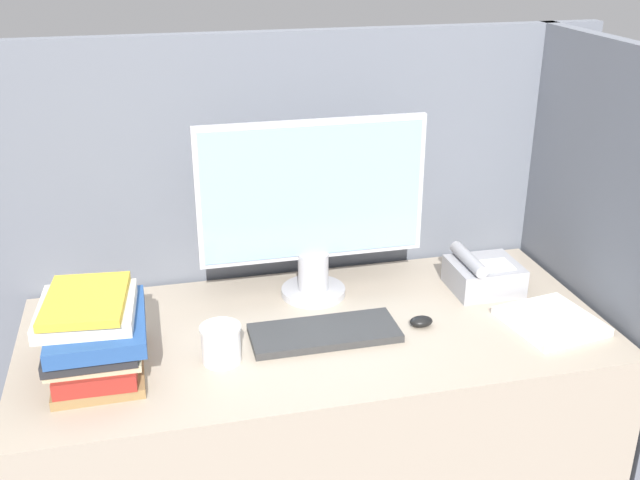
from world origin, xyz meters
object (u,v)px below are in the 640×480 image
object	(u,v)px
coffee_cup	(221,344)
desk_telephone	(483,275)
mouse	(421,321)
book_stack	(94,335)
monitor	(313,210)
keyboard	(324,333)

from	to	relation	value
coffee_cup	desk_telephone	world-z (taller)	desk_telephone
mouse	book_stack	xyz separation A→B (m)	(-0.81, -0.02, 0.08)
mouse	coffee_cup	xyz separation A→B (m)	(-0.52, -0.05, 0.03)
mouse	monitor	bearing A→B (deg)	133.75
monitor	coffee_cup	distance (m)	0.46
monitor	coffee_cup	xyz separation A→B (m)	(-0.29, -0.29, -0.21)
keyboard	monitor	bearing A→B (deg)	83.91
mouse	coffee_cup	distance (m)	0.53
monitor	keyboard	distance (m)	0.34
monitor	keyboard	world-z (taller)	monitor
keyboard	coffee_cup	bearing A→B (deg)	-168.75
keyboard	mouse	bearing A→B (deg)	-1.67
keyboard	mouse	distance (m)	0.26
keyboard	book_stack	size ratio (longest dim) A/B	1.21
monitor	book_stack	bearing A→B (deg)	-155.58
monitor	keyboard	bearing A→B (deg)	-96.09
mouse	coffee_cup	world-z (taller)	coffee_cup
coffee_cup	desk_telephone	distance (m)	0.80
coffee_cup	desk_telephone	xyz separation A→B (m)	(0.77, 0.20, -0.00)
mouse	desk_telephone	world-z (taller)	desk_telephone
monitor	keyboard	size ratio (longest dim) A/B	1.66
monitor	coffee_cup	bearing A→B (deg)	-135.33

